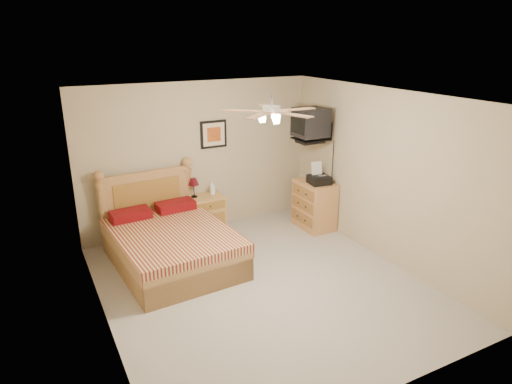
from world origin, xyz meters
TOP-DOWN VIEW (x-y plane):
  - floor at (0.00, 0.00)m, footprint 4.50×4.50m
  - ceiling at (0.00, 0.00)m, footprint 4.00×4.50m
  - wall_back at (0.00, 2.25)m, footprint 4.00×0.04m
  - wall_front at (0.00, -2.25)m, footprint 4.00×0.04m
  - wall_left at (-2.00, 0.00)m, footprint 0.04×4.50m
  - wall_right at (2.00, 0.00)m, footprint 0.04×4.50m
  - bed at (-0.87, 1.12)m, footprint 1.66×2.11m
  - nightstand at (-0.01, 2.00)m, footprint 0.59×0.44m
  - table_lamp at (-0.18, 2.06)m, footprint 0.23×0.23m
  - lotion_bottle at (0.14, 2.04)m, footprint 0.10×0.10m
  - framed_picture at (0.27, 2.23)m, footprint 0.46×0.04m
  - dresser at (1.73, 1.32)m, footprint 0.50×0.71m
  - fax_machine at (1.73, 1.21)m, footprint 0.37×0.39m
  - magazine_lower at (1.68, 1.55)m, footprint 0.27×0.33m
  - magazine_upper at (1.69, 1.54)m, footprint 0.22×0.27m
  - wall_tv at (1.75, 1.34)m, footprint 0.56×0.46m
  - ceiling_fan at (0.00, -0.20)m, footprint 1.14×1.14m

SIDE VIEW (x-z plane):
  - floor at x=0.00m, z-range 0.00..0.00m
  - nightstand at x=-0.01m, z-range 0.00..0.64m
  - dresser at x=1.73m, z-range 0.00..0.83m
  - bed at x=-0.87m, z-range 0.00..1.30m
  - lotion_bottle at x=0.14m, z-range 0.64..0.88m
  - table_lamp at x=-0.18m, z-range 0.64..0.96m
  - magazine_lower at x=1.68m, z-range 0.83..0.85m
  - magazine_upper at x=1.69m, z-range 0.85..0.87m
  - fax_machine at x=1.73m, z-range 0.83..1.18m
  - wall_back at x=0.00m, z-range 0.00..2.50m
  - wall_front at x=0.00m, z-range 0.00..2.50m
  - wall_left at x=-2.00m, z-range 0.00..2.50m
  - wall_right at x=2.00m, z-range 0.00..2.50m
  - framed_picture at x=0.27m, z-range 1.39..1.85m
  - wall_tv at x=1.75m, z-range 1.52..2.10m
  - ceiling_fan at x=0.00m, z-range 2.22..2.50m
  - ceiling at x=0.00m, z-range 2.48..2.52m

